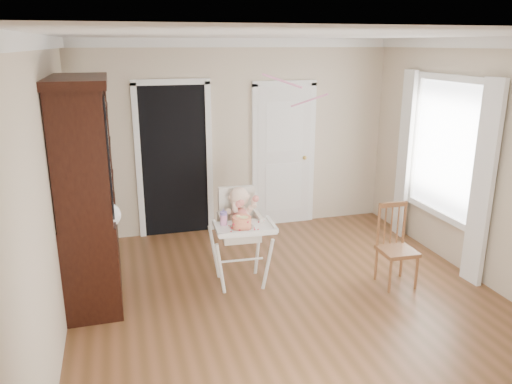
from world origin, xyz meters
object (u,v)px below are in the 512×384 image
object	(u,v)px
cake	(242,222)
dining_chair	(396,248)
sippy_cup	(224,218)
high_chair	(240,226)
china_cabinet	(87,192)

from	to	relation	value
cake	dining_chair	world-z (taller)	dining_chair
sippy_cup	high_chair	bearing A→B (deg)	33.32
cake	sippy_cup	bearing A→B (deg)	141.95
cake	china_cabinet	distance (m)	1.62
sippy_cup	china_cabinet	xyz separation A→B (m)	(-1.36, 0.30, 0.31)
high_chair	dining_chair	bearing A→B (deg)	-12.75
high_chair	dining_chair	world-z (taller)	high_chair
dining_chair	sippy_cup	bearing A→B (deg)	171.38
china_cabinet	high_chair	bearing A→B (deg)	-5.80
cake	sippy_cup	world-z (taller)	sippy_cup
high_chair	dining_chair	size ratio (longest dim) A/B	1.21
cake	china_cabinet	world-z (taller)	china_cabinet
dining_chair	cake	bearing A→B (deg)	174.64
high_chair	cake	distance (m)	0.31
high_chair	cake	bearing A→B (deg)	-96.73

